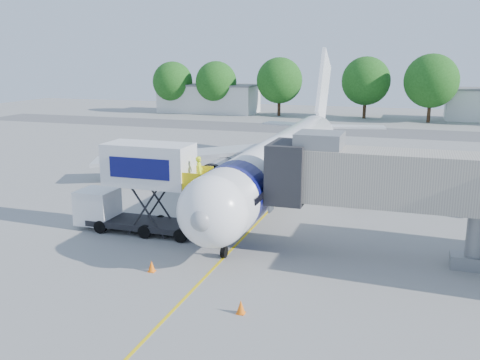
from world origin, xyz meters
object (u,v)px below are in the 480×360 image
(aircraft, at_px, (284,158))
(jet_bridge, at_px, (386,179))
(catering_hiloader, at_px, (140,188))
(ground_tug, at_px, (99,290))

(aircraft, relative_size, jet_bridge, 2.71)
(aircraft, distance_m, catering_hiloader, 12.77)
(catering_hiloader, relative_size, ground_tug, 1.95)
(catering_hiloader, height_order, ground_tug, catering_hiloader)
(aircraft, xyz_separation_m, ground_tug, (-3.11, -20.76, -2.13))
(aircraft, xyz_separation_m, catering_hiloader, (-6.26, -11.12, -0.19))
(jet_bridge, height_order, ground_tug, jet_bridge)
(aircraft, distance_m, ground_tug, 21.10)
(aircraft, bearing_deg, jet_bridge, -54.30)
(jet_bridge, relative_size, ground_tug, 3.19)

